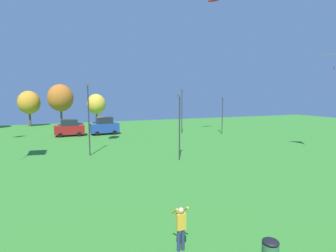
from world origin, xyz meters
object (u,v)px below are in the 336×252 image
(parked_car_second_from_left, at_px, (105,126))
(light_post_0, at_px, (222,113))
(light_post_2, at_px, (182,109))
(light_post_3, at_px, (180,123))
(parked_car_leftmost, at_px, (70,128))
(light_post_1, at_px, (89,116))
(treeline_tree_2, at_px, (61,98))
(person_standing_near_foreground, at_px, (181,225))
(treeline_tree_3, at_px, (96,104))
(treeline_tree_1, at_px, (29,103))

(parked_car_second_from_left, height_order, light_post_0, light_post_0)
(light_post_2, xyz_separation_m, light_post_3, (-7.42, -15.45, -0.47))
(parked_car_leftmost, bearing_deg, light_post_3, -63.79)
(light_post_1, relative_size, treeline_tree_2, 0.88)
(parked_car_leftmost, bearing_deg, treeline_tree_2, 95.43)
(person_standing_near_foreground, xyz_separation_m, parked_car_leftmost, (-3.21, 31.99, 0.18))
(light_post_3, distance_m, treeline_tree_3, 34.76)
(treeline_tree_1, relative_size, treeline_tree_3, 1.09)
(light_post_0, xyz_separation_m, treeline_tree_2, (-23.11, 19.64, 2.23))
(light_post_1, bearing_deg, parked_car_leftmost, 96.23)
(light_post_3, height_order, treeline_tree_3, treeline_tree_3)
(light_post_0, xyz_separation_m, treeline_tree_3, (-16.28, 22.04, 0.90))
(parked_car_second_from_left, relative_size, treeline_tree_1, 0.63)
(treeline_tree_2, bearing_deg, person_standing_near_foreground, -84.55)
(parked_car_leftmost, bearing_deg, treeline_tree_3, 70.53)
(parked_car_second_from_left, distance_m, treeline_tree_1, 20.05)
(light_post_0, height_order, treeline_tree_2, treeline_tree_2)
(person_standing_near_foreground, height_order, treeline_tree_3, treeline_tree_3)
(parked_car_leftmost, relative_size, light_post_0, 0.74)
(parked_car_second_from_left, xyz_separation_m, treeline_tree_2, (-6.10, 13.47, 4.16))
(treeline_tree_1, bearing_deg, parked_car_second_from_left, -53.65)
(parked_car_leftmost, relative_size, light_post_2, 0.60)
(parked_car_leftmost, xyz_separation_m, treeline_tree_2, (-1.10, 13.23, 4.26))
(parked_car_leftmost, distance_m, light_post_3, 21.14)
(parked_car_leftmost, relative_size, treeline_tree_1, 0.61)
(light_post_3, distance_m, treeline_tree_1, 38.09)
(parked_car_second_from_left, distance_m, light_post_1, 14.45)
(parked_car_second_from_left, distance_m, treeline_tree_2, 15.37)
(parked_car_second_from_left, bearing_deg, light_post_1, -108.42)
(parked_car_second_from_left, distance_m, light_post_3, 19.28)
(light_post_0, bearing_deg, light_post_2, 152.44)
(parked_car_leftmost, distance_m, parked_car_second_from_left, 5.01)
(treeline_tree_1, height_order, treeline_tree_3, treeline_tree_1)
(light_post_2, bearing_deg, light_post_3, -115.64)
(treeline_tree_1, distance_m, treeline_tree_2, 6.19)
(parked_car_second_from_left, relative_size, treeline_tree_2, 0.54)
(treeline_tree_1, xyz_separation_m, treeline_tree_2, (5.62, -2.45, 0.88))
(light_post_1, relative_size, treeline_tree_1, 1.04)
(light_post_1, xyz_separation_m, treeline_tree_3, (4.20, 29.64, 0.19))
(person_standing_near_foreground, height_order, treeline_tree_1, treeline_tree_1)
(light_post_1, distance_m, treeline_tree_1, 30.83)
(person_standing_near_foreground, relative_size, parked_car_leftmost, 0.43)
(person_standing_near_foreground, height_order, treeline_tree_2, treeline_tree_2)
(light_post_1, distance_m, treeline_tree_3, 29.94)
(treeline_tree_3, bearing_deg, parked_car_second_from_left, -92.63)
(light_post_0, bearing_deg, parked_car_leftmost, 163.76)
(light_post_3, height_order, treeline_tree_1, treeline_tree_1)
(light_post_2, height_order, light_post_3, light_post_2)
(parked_car_second_from_left, height_order, light_post_1, light_post_1)
(person_standing_near_foreground, bearing_deg, treeline_tree_3, 71.12)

